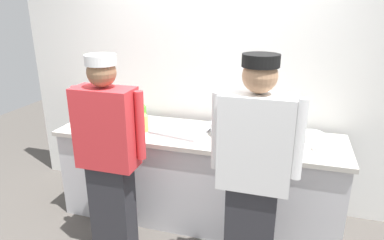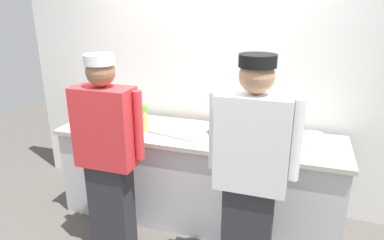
{
  "view_description": "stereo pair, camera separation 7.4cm",
  "coord_description": "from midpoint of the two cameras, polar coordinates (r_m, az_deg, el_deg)",
  "views": [
    {
      "loc": [
        0.81,
        -2.48,
        2.05
      ],
      "look_at": [
        -0.06,
        0.39,
        1.02
      ],
      "focal_mm": 32.15,
      "sensor_mm": 36.0,
      "label": 1
    },
    {
      "loc": [
        0.88,
        -2.45,
        2.05
      ],
      "look_at": [
        -0.06,
        0.39,
        1.02
      ],
      "focal_mm": 32.15,
      "sensor_mm": 36.0,
      "label": 2
    }
  ],
  "objects": [
    {
      "name": "chef_center",
      "position": [
        2.43,
        9.33,
        -8.54
      ],
      "size": [
        0.63,
        0.24,
        1.75
      ],
      "color": "#2D2D33",
      "rests_on": "ground"
    },
    {
      "name": "prep_counter",
      "position": [
        3.37,
        0.28,
        -9.34
      ],
      "size": [
        2.65,
        0.72,
        0.9
      ],
      "color": "silver",
      "rests_on": "ground"
    },
    {
      "name": "ramekin_green_sauce",
      "position": [
        3.53,
        -13.08,
        -0.2
      ],
      "size": [
        0.1,
        0.1,
        0.04
      ],
      "color": "white",
      "rests_on": "prep_counter"
    },
    {
      "name": "mixing_bowl_steel",
      "position": [
        3.15,
        5.85,
        -1.42
      ],
      "size": [
        0.38,
        0.38,
        0.12
      ],
      "primitive_type": "cylinder",
      "color": "#B7BABF",
      "rests_on": "prep_counter"
    },
    {
      "name": "plate_stack_rear",
      "position": [
        3.18,
        18.66,
        -2.63
      ],
      "size": [
        0.19,
        0.19,
        0.07
      ],
      "color": "white",
      "rests_on": "prep_counter"
    },
    {
      "name": "ramekin_orange_sauce",
      "position": [
        2.99,
        19.53,
        -4.35
      ],
      "size": [
        0.1,
        0.1,
        0.04
      ],
      "color": "white",
      "rests_on": "prep_counter"
    },
    {
      "name": "squeeze_bottle_secondary",
      "position": [
        3.24,
        -8.39,
        -0.41
      ],
      "size": [
        0.06,
        0.06,
        0.19
      ],
      "color": "#E5E066",
      "rests_on": "prep_counter"
    },
    {
      "name": "squeeze_bottle_spare",
      "position": [
        3.67,
        -14.74,
        1.41
      ],
      "size": [
        0.05,
        0.05,
        0.18
      ],
      "color": "#56A333",
      "rests_on": "prep_counter"
    },
    {
      "name": "wall_back",
      "position": [
        3.51,
        2.61,
        7.94
      ],
      "size": [
        4.16,
        0.1,
        2.76
      ],
      "color": "white",
      "rests_on": "ground"
    },
    {
      "name": "ramekin_red_sauce",
      "position": [
        3.09,
        15.08,
        -3.19
      ],
      "size": [
        0.11,
        0.11,
        0.04
      ],
      "color": "white",
      "rests_on": "prep_counter"
    },
    {
      "name": "sheet_tray",
      "position": [
        3.23,
        -2.69,
        -1.75
      ],
      "size": [
        0.54,
        0.44,
        0.02
      ],
      "primitive_type": "cube",
      "rotation": [
        0.0,
        0.0,
        -0.2
      ],
      "color": "#B7BABF",
      "rests_on": "prep_counter"
    },
    {
      "name": "deli_cup",
      "position": [
        2.92,
        7.16,
        -3.46
      ],
      "size": [
        0.09,
        0.09,
        0.09
      ],
      "primitive_type": "cylinder",
      "color": "white",
      "rests_on": "prep_counter"
    },
    {
      "name": "ramekin_yellow_sauce",
      "position": [
        3.47,
        -15.96,
        -0.77
      ],
      "size": [
        0.11,
        0.11,
        0.04
      ],
      "color": "white",
      "rests_on": "prep_counter"
    },
    {
      "name": "chefs_knife",
      "position": [
        3.16,
        4.54,
        -2.34
      ],
      "size": [
        0.28,
        0.03,
        0.02
      ],
      "color": "#B7BABF",
      "rests_on": "prep_counter"
    },
    {
      "name": "squeeze_bottle_primary",
      "position": [
        3.55,
        -8.64,
        1.29
      ],
      "size": [
        0.06,
        0.06,
        0.18
      ],
      "color": "#56A333",
      "rests_on": "prep_counter"
    },
    {
      "name": "chef_near_left",
      "position": [
        2.84,
        -14.4,
        -5.47
      ],
      "size": [
        0.61,
        0.24,
        1.69
      ],
      "color": "#2D2D33",
      "rests_on": "ground"
    },
    {
      "name": "plate_stack_front",
      "position": [
        2.97,
        11.99,
        -3.27
      ],
      "size": [
        0.2,
        0.2,
        0.1
      ],
      "color": "white",
      "rests_on": "prep_counter"
    },
    {
      "name": "ground_plane",
      "position": [
        3.32,
        -1.71,
        -19.23
      ],
      "size": [
        9.0,
        9.0,
        0.0
      ],
      "primitive_type": "plane",
      "color": "#514C47"
    }
  ]
}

